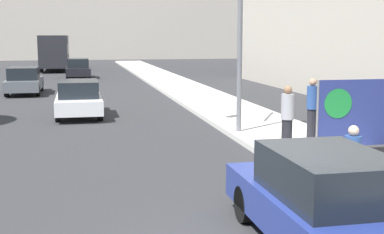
{
  "coord_description": "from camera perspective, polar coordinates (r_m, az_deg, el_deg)",
  "views": [
    {
      "loc": [
        -2.59,
        -7.15,
        3.18
      ],
      "look_at": [
        0.18,
        5.71,
        1.2
      ],
      "focal_mm": 50.0,
      "sensor_mm": 36.0,
      "label": 1
    }
  ],
  "objects": [
    {
      "name": "city_bus_on_road",
      "position": [
        52.58,
        -14.43,
        6.9
      ],
      "size": [
        2.48,
        10.17,
        3.27
      ],
      "color": "#232328",
      "rests_on": "ground_plane"
    },
    {
      "name": "car_on_road_distant",
      "position": [
        41.99,
        -12.05,
        5.08
      ],
      "size": [
        1.81,
        4.66,
        1.52
      ],
      "color": "black",
      "rests_on": "ground_plane"
    },
    {
      "name": "car_on_road_midblock",
      "position": [
        31.27,
        -17.46,
        3.73
      ],
      "size": [
        1.82,
        4.64,
        1.5
      ],
      "color": "#565B60",
      "rests_on": "ground_plane"
    },
    {
      "name": "pedestrian_behind",
      "position": [
        16.35,
        12.7,
        1.0
      ],
      "size": [
        0.34,
        0.34,
        1.79
      ],
      "rotation": [
        0.0,
        0.0,
        5.16
      ],
      "color": "black",
      "rests_on": "sidewalk_curb"
    },
    {
      "name": "traffic_light_pole",
      "position": [
        17.2,
        2.26,
        11.5
      ],
      "size": [
        2.36,
        2.13,
        5.83
      ],
      "color": "slate",
      "rests_on": "sidewalk_curb"
    },
    {
      "name": "sidewalk_curb",
      "position": [
        23.22,
        3.56,
        0.9
      ],
      "size": [
        3.11,
        90.0,
        0.17
      ],
      "primitive_type": "cube",
      "color": "beige",
      "rests_on": "ground_plane"
    },
    {
      "name": "parked_car_curbside",
      "position": [
        8.27,
        13.88,
        -8.73
      ],
      "size": [
        1.76,
        4.36,
        1.53
      ],
      "color": "navy",
      "rests_on": "ground_plane"
    },
    {
      "name": "seated_protester",
      "position": [
        11.47,
        16.87,
        -3.69
      ],
      "size": [
        0.97,
        0.77,
        1.21
      ],
      "rotation": [
        0.0,
        0.0,
        0.11
      ],
      "color": "#474C56",
      "rests_on": "sidewalk_curb"
    },
    {
      "name": "jogger_on_sidewalk",
      "position": [
        14.32,
        10.12,
        -0.07
      ],
      "size": [
        0.34,
        0.34,
        1.75
      ],
      "rotation": [
        0.0,
        0.0,
        3.19
      ],
      "color": "black",
      "rests_on": "sidewalk_curb"
    },
    {
      "name": "protest_banner",
      "position": [
        14.87,
        16.73,
        0.42
      ],
      "size": [
        2.11,
        0.06,
        1.89
      ],
      "color": "slate",
      "rests_on": "sidewalk_curb"
    },
    {
      "name": "car_on_road_nearest",
      "position": [
        21.86,
        -11.99,
        1.94
      ],
      "size": [
        1.77,
        4.29,
        1.45
      ],
      "color": "white",
      "rests_on": "ground_plane"
    }
  ]
}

